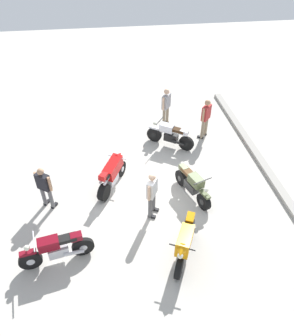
# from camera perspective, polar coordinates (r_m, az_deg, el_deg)

# --- Properties ---
(ground_plane) EXTENTS (40.00, 40.00, 0.00)m
(ground_plane) POSITION_cam_1_polar(r_m,az_deg,el_deg) (11.24, 0.51, -5.19)
(ground_plane) COLOR #B7B2A8
(curb_edge) EXTENTS (14.00, 0.30, 0.15)m
(curb_edge) POSITION_cam_1_polar(r_m,az_deg,el_deg) (12.54, 21.83, -2.57)
(curb_edge) COLOR #9C978F
(curb_edge) RESTS_ON ground
(motorcycle_maroon_cruiser) EXTENTS (0.70, 2.07, 1.09)m
(motorcycle_maroon_cruiser) POSITION_cam_1_polar(r_m,az_deg,el_deg) (9.51, -15.72, -13.63)
(motorcycle_maroon_cruiser) COLOR black
(motorcycle_maroon_cruiser) RESTS_ON ground
(motorcycle_silver_cruiser) EXTENTS (1.28, 1.79, 1.09)m
(motorcycle_silver_cruiser) POSITION_cam_1_polar(r_m,az_deg,el_deg) (13.36, 4.15, 5.85)
(motorcycle_silver_cruiser) COLOR black
(motorcycle_silver_cruiser) RESTS_ON ground
(motorcycle_olive_vintage) EXTENTS (1.88, 0.92, 1.07)m
(motorcycle_olive_vintage) POSITION_cam_1_polar(r_m,az_deg,el_deg) (11.09, 8.06, -2.96)
(motorcycle_olive_vintage) COLOR black
(motorcycle_olive_vintage) RESTS_ON ground
(motorcycle_red_sportbike) EXTENTS (1.80, 1.12, 1.14)m
(motorcycle_red_sportbike) POSITION_cam_1_polar(r_m,az_deg,el_deg) (11.33, -6.17, -0.97)
(motorcycle_red_sportbike) COLOR black
(motorcycle_red_sportbike) RESTS_ON ground
(motorcycle_orange_sportbike) EXTENTS (1.85, 1.04, 1.14)m
(motorcycle_orange_sportbike) POSITION_cam_1_polar(r_m,az_deg,el_deg) (9.28, 6.73, -12.93)
(motorcycle_orange_sportbike) COLOR black
(motorcycle_orange_sportbike) RESTS_ON ground
(person_in_white_shirt) EXTENTS (0.62, 0.48, 1.70)m
(person_in_white_shirt) POSITION_cam_1_polar(r_m,az_deg,el_deg) (10.03, 0.90, -4.23)
(person_in_white_shirt) COLOR #59595B
(person_in_white_shirt) RESTS_ON ground
(person_in_gray_shirt) EXTENTS (0.60, 0.52, 1.78)m
(person_in_gray_shirt) POSITION_cam_1_polar(r_m,az_deg,el_deg) (14.48, 3.39, 11.12)
(person_in_gray_shirt) COLOR gray
(person_in_gray_shirt) RESTS_ON ground
(person_in_red_shirt) EXTENTS (0.57, 0.55, 1.76)m
(person_in_red_shirt) POSITION_cam_1_polar(r_m,az_deg,el_deg) (13.85, 10.36, 9.02)
(person_in_red_shirt) COLOR gray
(person_in_red_shirt) RESTS_ON ground
(person_in_black_shirt) EXTENTS (0.49, 0.57, 1.62)m
(person_in_black_shirt) POSITION_cam_1_polar(r_m,az_deg,el_deg) (10.82, -17.72, -3.02)
(person_in_black_shirt) COLOR #59595B
(person_in_black_shirt) RESTS_ON ground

